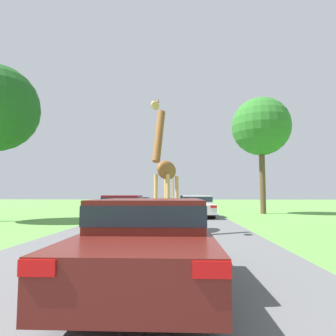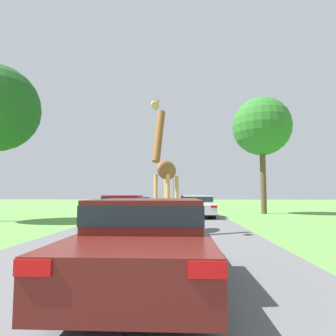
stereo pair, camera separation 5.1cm
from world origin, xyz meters
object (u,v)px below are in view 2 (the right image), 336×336
Objects in this scene: giraffe_near_road at (165,170)px; car_lead_maroon at (149,237)px; car_queue_right at (197,205)px; car_far_ahead at (189,202)px; car_verge_right at (141,203)px; car_queue_left at (123,209)px; tree_left_edge at (262,127)px.

giraffe_near_road reaches higher than car_lead_maroon.
car_queue_right is 1.07× the size of car_far_ahead.
car_far_ahead is (1.32, 23.99, -0.04)m from car_lead_maroon.
car_verge_right is (-3.00, 20.97, -0.09)m from car_lead_maroon.
car_queue_right is at bearing -88.56° from car_far_ahead.
car_queue_left is at bearing -104.54° from car_far_ahead.
car_far_ahead is (-0.24, 9.70, -0.03)m from car_queue_right.
car_lead_maroon is 24.03m from car_far_ahead.
car_queue_left is at bearing -131.21° from car_queue_right.
car_queue_right is 1.16× the size of car_queue_left.
tree_left_edge reaches higher than giraffe_near_road.
car_queue_left is 13.19m from tree_left_edge.
car_far_ahead is at bearing 129.42° from tree_left_edge.
car_queue_right reaches higher than car_far_ahead.
giraffe_near_road reaches higher than car_queue_left.
giraffe_near_road is 7.92m from car_queue_right.
car_lead_maroon is at bearing -81.86° from car_verge_right.
car_verge_right is 11.80m from tree_left_edge.
tree_left_edge is at bearing 69.24° from car_lead_maroon.
car_queue_right is (1.57, 14.29, -0.01)m from car_lead_maroon.
car_lead_maroon reaches higher than car_far_ahead.
car_far_ahead is 10.19m from tree_left_edge.
car_far_ahead reaches higher than car_verge_right.
car_lead_maroon is 1.13× the size of car_verge_right.
car_queue_left is at bearing -139.41° from tree_left_edge.
car_lead_maroon reaches higher than car_verge_right.
car_queue_left is 0.92× the size of car_far_ahead.
car_queue_right is at bearing -147.52° from tree_left_edge.
car_lead_maroon is at bearing -76.50° from car_queue_left.
car_queue_left is 11.18m from car_verge_right.
car_queue_left is at bearing 103.50° from car_lead_maroon.
car_queue_left is 0.46× the size of tree_left_edge.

